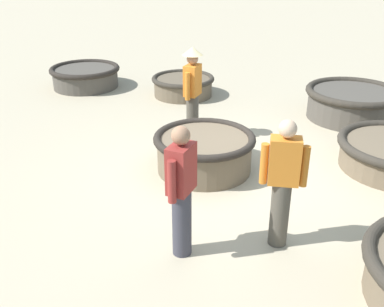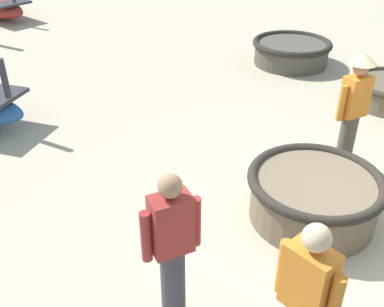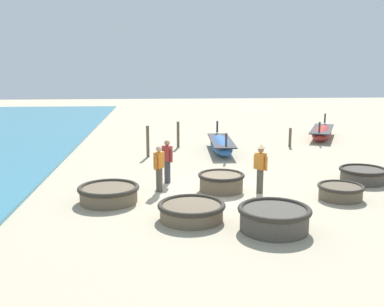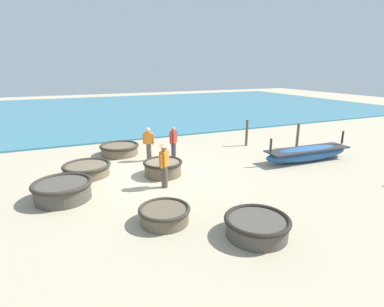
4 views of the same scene
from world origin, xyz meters
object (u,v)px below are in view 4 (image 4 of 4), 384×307
(coracle_center, at_px, (257,226))
(fisherman_standing_right, at_px, (173,142))
(coracle_nearest, at_px, (87,169))
(mooring_post_inland, at_px, (247,133))
(coracle_weathered, at_px, (120,149))
(coracle_front_right, at_px, (163,167))
(mooring_post_shoreline, at_px, (298,136))
(fisherman_standing_left, at_px, (149,143))
(coracle_far_right, at_px, (63,190))
(coracle_beside_post, at_px, (164,214))
(long_boat_white_hull, at_px, (307,153))
(fisherman_by_coracle, at_px, (164,162))

(coracle_center, distance_m, fisherman_standing_right, 7.14)
(coracle_nearest, bearing_deg, coracle_center, 28.57)
(coracle_center, height_order, mooring_post_inland, mooring_post_inland)
(fisherman_standing_right, bearing_deg, coracle_weathered, -130.73)
(coracle_front_right, relative_size, mooring_post_shoreline, 1.19)
(coracle_weathered, xyz_separation_m, fisherman_standing_left, (1.58, 1.06, 0.55))
(coracle_center, bearing_deg, coracle_far_right, -134.60)
(coracle_far_right, xyz_separation_m, fisherman_standing_right, (-2.68, 4.89, 0.49))
(mooring_post_shoreline, bearing_deg, coracle_beside_post, -62.38)
(coracle_weathered, relative_size, long_boat_white_hull, 0.42)
(coracle_nearest, distance_m, coracle_weathered, 3.04)
(long_boat_white_hull, distance_m, mooring_post_shoreline, 2.43)
(coracle_center, distance_m, fisherman_standing_left, 7.46)
(coracle_center, relative_size, coracle_beside_post, 1.17)
(coracle_nearest, distance_m, fisherman_standing_left, 3.03)
(fisherman_standing_left, distance_m, fisherman_by_coracle, 3.37)
(long_boat_white_hull, height_order, fisherman_by_coracle, fisherman_by_coracle)
(coracle_beside_post, xyz_separation_m, fisherman_standing_right, (-5.49, 2.34, 0.59))
(fisherman_standing_right, relative_size, mooring_post_inland, 1.08)
(coracle_weathered, distance_m, coracle_far_right, 5.30)
(coracle_beside_post, bearing_deg, coracle_nearest, -161.85)
(coracle_center, relative_size, coracle_weathered, 0.89)
(coracle_weathered, bearing_deg, coracle_far_right, -30.88)
(coracle_beside_post, bearing_deg, coracle_far_right, -137.75)
(coracle_far_right, xyz_separation_m, fisherman_by_coracle, (0.37, 3.39, 0.61))
(coracle_front_right, distance_m, coracle_nearest, 3.05)
(fisherman_by_coracle, bearing_deg, coracle_front_right, 164.08)
(coracle_nearest, height_order, coracle_far_right, coracle_far_right)
(long_boat_white_hull, xyz_separation_m, mooring_post_shoreline, (-2.05, 1.28, 0.31))
(fisherman_standing_right, bearing_deg, fisherman_by_coracle, -26.10)
(coracle_nearest, xyz_separation_m, mooring_post_shoreline, (0.06, 10.82, 0.40))
(coracle_nearest, relative_size, mooring_post_inland, 1.30)
(coracle_center, xyz_separation_m, mooring_post_shoreline, (-6.45, 7.27, 0.38))
(coracle_front_right, xyz_separation_m, coracle_beside_post, (3.68, -1.20, -0.07))
(coracle_weathered, height_order, mooring_post_shoreline, mooring_post_shoreline)
(coracle_far_right, relative_size, long_boat_white_hull, 0.42)
(coracle_nearest, relative_size, fisherman_standing_right, 1.20)
(long_boat_white_hull, xyz_separation_m, mooring_post_inland, (-3.53, -0.98, 0.37))
(coracle_weathered, height_order, fisherman_by_coracle, fisherman_by_coracle)
(coracle_nearest, bearing_deg, fisherman_standing_left, 107.45)
(fisherman_standing_left, bearing_deg, long_boat_white_hull, 65.88)
(coracle_center, bearing_deg, coracle_beside_post, -129.89)
(fisherman_standing_right, bearing_deg, mooring_post_inland, 100.07)
(coracle_front_right, bearing_deg, coracle_weathered, -164.39)
(coracle_nearest, height_order, fisherman_by_coracle, fisherman_by_coracle)
(coracle_nearest, relative_size, long_boat_white_hull, 0.41)
(mooring_post_inland, relative_size, mooring_post_shoreline, 1.09)
(coracle_nearest, distance_m, coracle_beside_post, 5.14)
(fisherman_standing_left, height_order, fisherman_by_coracle, fisherman_by_coracle)
(coracle_nearest, height_order, fisherman_standing_right, fisherman_standing_right)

